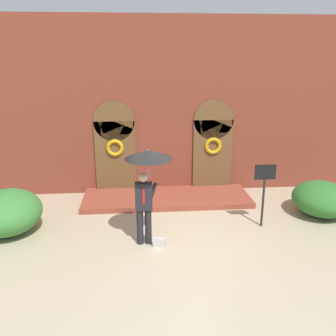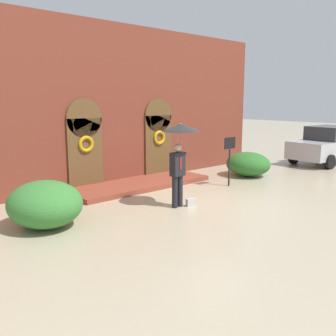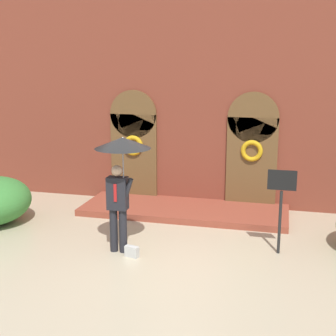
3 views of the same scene
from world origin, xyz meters
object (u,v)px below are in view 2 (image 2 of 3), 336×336
(sign_post, at_px, (230,153))
(shrub_right, at_px, (248,164))
(handbag, at_px, (191,202))
(parked_car, at_px, (327,145))
(person_with_umbrella, at_px, (180,140))
(shrub_left, at_px, (45,204))

(sign_post, relative_size, shrub_right, 0.96)
(shrub_right, bearing_deg, sign_post, -162.57)
(handbag, height_order, parked_car, parked_car)
(person_with_umbrella, bearing_deg, shrub_left, 165.83)
(shrub_left, relative_size, parked_car, 0.45)
(sign_post, xyz_separation_m, parked_car, (7.23, -0.09, -0.28))
(sign_post, bearing_deg, handbag, -162.27)
(handbag, bearing_deg, parked_car, 18.65)
(shrub_right, relative_size, parked_car, 0.42)
(person_with_umbrella, height_order, sign_post, person_with_umbrella)
(person_with_umbrella, relative_size, sign_post, 1.37)
(parked_car, bearing_deg, shrub_left, 178.79)
(handbag, distance_m, shrub_left, 4.01)
(shrub_left, bearing_deg, handbag, -16.09)
(handbag, bearing_deg, shrub_left, 177.94)
(handbag, bearing_deg, sign_post, 31.75)
(person_with_umbrella, bearing_deg, sign_post, 12.87)
(handbag, distance_m, sign_post, 3.13)
(sign_post, height_order, shrub_right, sign_post)
(sign_post, xyz_separation_m, shrub_right, (1.95, 0.61, -0.69))
(person_with_umbrella, distance_m, shrub_right, 5.37)
(person_with_umbrella, xyz_separation_m, shrub_left, (-3.58, 0.90, -1.36))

